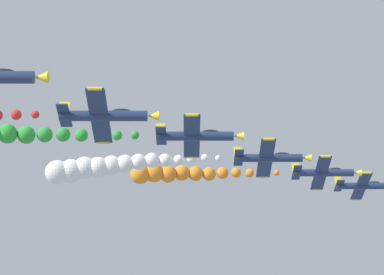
# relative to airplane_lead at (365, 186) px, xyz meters

# --- Properties ---
(airplane_lead) EXTENTS (8.58, 10.35, 4.86)m
(airplane_lead) POSITION_rel_airplane_lead_xyz_m (0.00, 0.00, 0.00)
(airplane_lead) COLOR navy
(airplane_left_inner) EXTENTS (8.36, 10.35, 5.27)m
(airplane_left_inner) POSITION_rel_airplane_lead_xyz_m (11.30, -8.69, 1.97)
(airplane_left_inner) COLOR navy
(smoke_trail_left_inner) EXTENTS (4.63, 22.20, 3.06)m
(smoke_trail_left_inner) POSITION_rel_airplane_lead_xyz_m (12.95, -31.09, 1.83)
(smoke_trail_left_inner) COLOR orange
(airplane_right_inner) EXTENTS (8.38, 10.35, 5.23)m
(airplane_right_inner) POSITION_rel_airplane_lead_xyz_m (23.22, -18.21, 3.75)
(airplane_right_inner) COLOR navy
(smoke_trail_right_inner) EXTENTS (3.83, 23.22, 4.25)m
(smoke_trail_right_inner) POSITION_rel_airplane_lead_xyz_m (24.18, -41.07, 2.46)
(smoke_trail_right_inner) COLOR white
(airplane_left_outer) EXTENTS (8.57, 10.35, 4.88)m
(airplane_left_outer) POSITION_rel_airplane_lead_xyz_m (35.51, -28.16, 5.86)
(airplane_left_outer) COLOR navy
(airplane_right_outer) EXTENTS (8.38, 10.35, 5.23)m
(airplane_right_outer) POSITION_rel_airplane_lead_xyz_m (46.59, -37.67, 7.19)
(airplane_right_outer) COLOR navy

